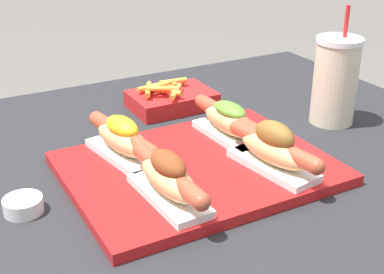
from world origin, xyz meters
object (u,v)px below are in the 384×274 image
object	(u,v)px
sauce_bowl	(23,204)
fries_basket	(171,99)
hot_dog_3	(228,120)
hot_dog_0	(168,178)
drink_cup	(335,81)
hot_dog_2	(123,139)
serving_tray	(198,168)
hot_dog_1	(274,149)

from	to	relation	value
sauce_bowl	fries_basket	distance (m)	0.46
hot_dog_3	hot_dog_0	bearing A→B (deg)	-143.45
hot_dog_3	drink_cup	world-z (taller)	drink_cup
hot_dog_2	sauce_bowl	distance (m)	0.20
hot_dog_3	fries_basket	world-z (taller)	hot_dog_3
hot_dog_0	fries_basket	xyz separation A→B (m)	(0.18, 0.36, -0.03)
hot_dog_3	hot_dog_2	bearing A→B (deg)	175.48
serving_tray	hot_dog_3	distance (m)	0.13
sauce_bowl	drink_cup	bearing A→B (deg)	3.76
hot_dog_0	hot_dog_3	bearing A→B (deg)	36.55
drink_cup	fries_basket	size ratio (longest dim) A/B	1.34
hot_dog_0	hot_dog_1	size ratio (longest dim) A/B	1.01
drink_cup	sauce_bowl	bearing A→B (deg)	-176.24
hot_dog_2	hot_dog_3	xyz separation A→B (m)	(0.20, -0.02, -0.00)
hot_dog_1	hot_dog_2	distance (m)	0.25
hot_dog_0	drink_cup	bearing A→B (deg)	17.42
hot_dog_1	hot_dog_3	xyz separation A→B (m)	(0.00, 0.14, -0.00)
drink_cup	serving_tray	bearing A→B (deg)	-169.99
serving_tray	hot_dog_3	bearing A→B (deg)	33.36
hot_dog_0	sauce_bowl	xyz separation A→B (m)	(-0.19, 0.09, -0.04)
hot_dog_1	hot_dog_3	distance (m)	0.14
sauce_bowl	fries_basket	world-z (taller)	fries_basket
hot_dog_2	fries_basket	distance (m)	0.28
hot_dog_2	sauce_bowl	xyz separation A→B (m)	(-0.18, -0.06, -0.04)
hot_dog_1	sauce_bowl	xyz separation A→B (m)	(-0.38, 0.09, -0.04)
serving_tray	drink_cup	size ratio (longest dim) A/B	1.81
drink_cup	fries_basket	distance (m)	0.34
hot_dog_3	drink_cup	bearing A→B (deg)	-1.07
hot_dog_3	drink_cup	distance (m)	0.25
hot_dog_2	hot_dog_0	bearing A→B (deg)	-87.33
hot_dog_0	hot_dog_3	distance (m)	0.24
hot_dog_2	serving_tray	bearing A→B (deg)	-39.40
fries_basket	sauce_bowl	bearing A→B (deg)	-144.66
serving_tray	drink_cup	world-z (taller)	drink_cup
serving_tray	drink_cup	bearing A→B (deg)	10.01
serving_tray	fries_basket	size ratio (longest dim) A/B	2.43
hot_dog_2	drink_cup	distance (m)	0.44
serving_tray	hot_dog_0	world-z (taller)	hot_dog_0
drink_cup	hot_dog_0	bearing A→B (deg)	-162.58
sauce_bowl	drink_cup	world-z (taller)	drink_cup
drink_cup	fries_basket	xyz separation A→B (m)	(-0.25, 0.22, -0.07)
hot_dog_2	hot_dog_3	bearing A→B (deg)	-4.52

